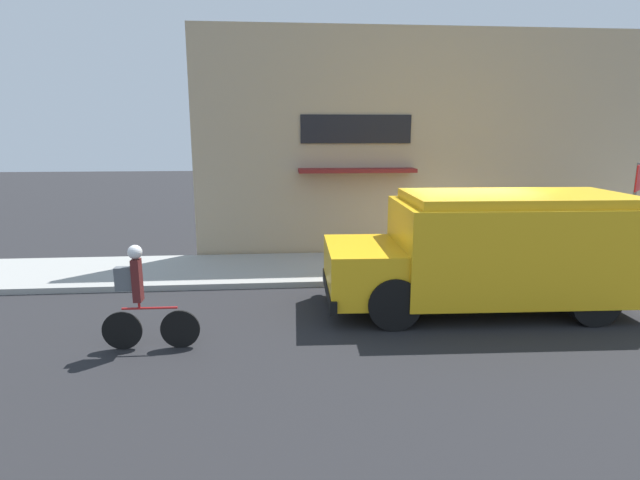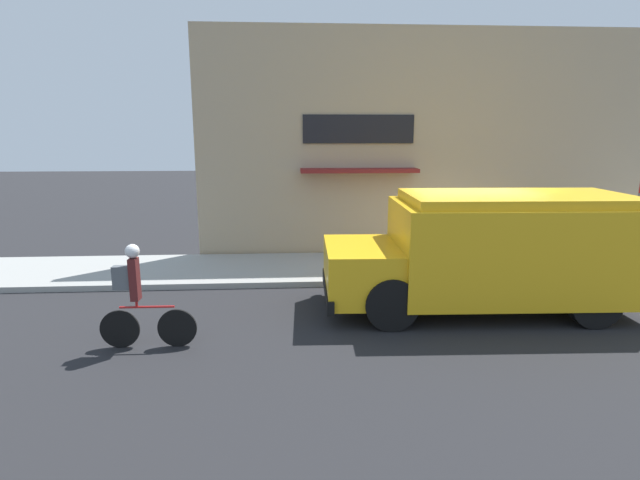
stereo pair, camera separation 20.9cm
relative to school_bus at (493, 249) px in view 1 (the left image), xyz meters
The scene contains 7 objects.
ground_plane 1.96m from the school_bus, 87.93° to the left, with size 70.00×70.00×0.00m, color #232326.
sidewalk 3.12m from the school_bus, 88.88° to the left, with size 28.00×2.68×0.13m.
storefront 4.79m from the school_bus, 89.79° to the left, with size 12.51×0.76×5.97m.
school_bus is the anchor object (origin of this frame).
cyclist 6.29m from the school_bus, 167.67° to the right, with size 1.50×0.22×1.66m.
stop_sign_post 4.69m from the school_bus, 25.22° to the left, with size 0.45×0.45×2.51m.
trash_bin 4.69m from the school_bus, 42.53° to the left, with size 0.49×0.49×0.75m.
Camera 1 is at (-4.06, -10.39, 3.30)m, focal length 28.00 mm.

